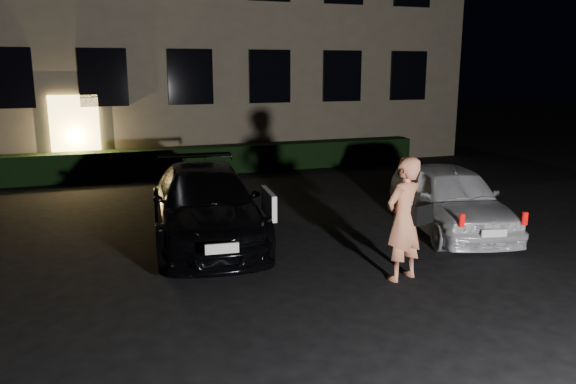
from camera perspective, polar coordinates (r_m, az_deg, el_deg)
name	(u,v)px	position (r m, az deg, el deg)	size (l,w,h in m)	color
ground	(328,301)	(8.26, 4.13, -11.01)	(80.00, 80.00, 0.00)	black
hedge	(196,161)	(17.93, -9.33, 3.17)	(15.00, 0.70, 0.85)	black
sedan	(206,204)	(10.98, -8.36, -1.24)	(2.45, 5.07, 1.41)	black
hatch	(450,198)	(11.96, 16.13, -0.59)	(2.47, 4.26, 1.36)	silver
man	(404,219)	(8.94, 11.72, -2.68)	(0.91, 0.68, 1.97)	#DB805A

